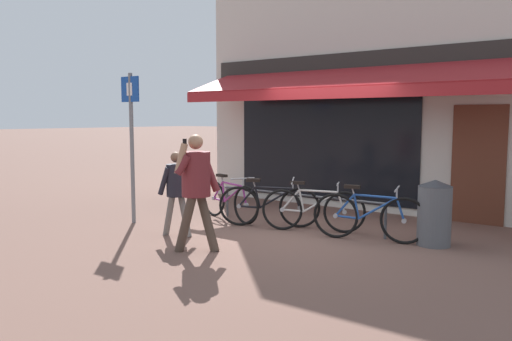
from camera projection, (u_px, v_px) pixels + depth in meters
ground_plane at (290, 234)px, 8.08m from camera, size 160.00×160.00×0.00m
shop_front at (389, 65)px, 11.07m from camera, size 7.53×4.42×6.09m
bike_rack_rail at (298, 199)px, 8.61m from camera, size 3.25×0.04×0.57m
bicycle_purple at (229, 200)px, 9.15m from camera, size 1.64×0.57×0.83m
bicycle_black at (269, 205)px, 8.55m from camera, size 1.60×0.91×0.86m
bicycle_silver at (313, 209)px, 8.22m from camera, size 1.60×0.79×0.83m
bicycle_blue at (369, 216)px, 7.56m from camera, size 1.70×0.57×0.85m
pedestrian_adult at (196, 181)px, 6.92m from camera, size 0.55×0.73×1.66m
pedestrian_child at (176, 185)px, 7.85m from camera, size 0.50×0.45×1.36m
litter_bin at (434, 213)px, 7.30m from camera, size 0.49×0.49×0.97m
parking_sign at (131, 133)px, 8.77m from camera, size 0.44×0.07×2.65m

